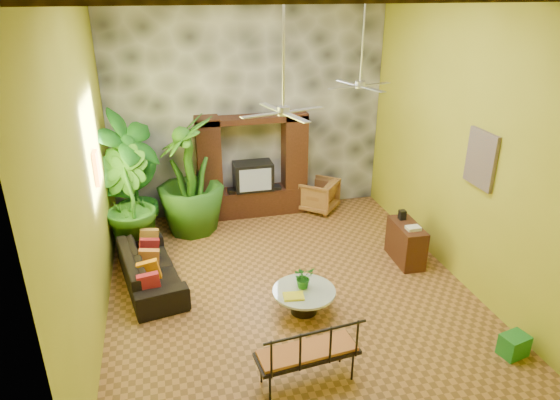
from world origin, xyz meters
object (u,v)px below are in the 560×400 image
object	(u,v)px
wicker_armchair	(318,195)
iron_bench	(309,351)
sofa	(150,268)
tall_plant_b	(127,202)
tall_plant_a	(133,178)
coffee_table	(304,298)
tall_plant_c	(189,176)
side_console	(406,243)
ceiling_fan_front	(283,96)
ceiling_fan_back	(361,73)
green_bin	(514,345)
entertainment_center	(253,174)

from	to	relation	value
wicker_armchair	iron_bench	bearing A→B (deg)	21.54
sofa	tall_plant_b	world-z (taller)	tall_plant_b
tall_plant_a	coffee_table	size ratio (longest dim) A/B	2.69
tall_plant_c	iron_bench	world-z (taller)	tall_plant_c
side_console	tall_plant_c	bearing A→B (deg)	151.61
ceiling_fan_front	iron_bench	xyz separation A→B (m)	(-0.13, -1.88, -2.85)
ceiling_fan_front	side_console	xyz separation A→B (m)	(2.57, 0.77, -3.03)
ceiling_fan_back	tall_plant_b	size ratio (longest dim) A/B	0.89
ceiling_fan_back	tall_plant_b	world-z (taller)	ceiling_fan_back
coffee_table	green_bin	xyz separation A→B (m)	(2.59, -1.68, -0.09)
entertainment_center	sofa	bearing A→B (deg)	-133.22
tall_plant_a	side_console	size ratio (longest dim) A/B	2.87
side_console	green_bin	size ratio (longest dim) A/B	2.54
tall_plant_c	side_console	bearing A→B (deg)	-30.69
ceiling_fan_back	iron_bench	world-z (taller)	ceiling_fan_back
entertainment_center	ceiling_fan_back	bearing A→B (deg)	-50.43
entertainment_center	tall_plant_b	size ratio (longest dim) A/B	1.14
iron_bench	green_bin	world-z (taller)	iron_bench
green_bin	iron_bench	bearing A→B (deg)	177.50
ceiling_fan_front	sofa	bearing A→B (deg)	152.59
wicker_armchair	tall_plant_a	bearing A→B (deg)	-41.95
ceiling_fan_back	sofa	world-z (taller)	ceiling_fan_back
tall_plant_a	iron_bench	bearing A→B (deg)	-65.20
side_console	entertainment_center	bearing A→B (deg)	132.88
sofa	side_console	size ratio (longest dim) A/B	2.31
ceiling_fan_front	sofa	size ratio (longest dim) A/B	0.86
sofa	green_bin	bearing A→B (deg)	-132.66
sofa	side_console	world-z (taller)	side_console
entertainment_center	tall_plant_b	bearing A→B (deg)	-156.07
entertainment_center	wicker_armchair	xyz separation A→B (m)	(1.49, -0.15, -0.60)
green_bin	ceiling_fan_back	bearing A→B (deg)	106.23
tall_plant_c	green_bin	world-z (taller)	tall_plant_c
ceiling_fan_back	tall_plant_b	distance (m)	4.92
ceiling_fan_front	tall_plant_a	size ratio (longest dim) A/B	0.69
tall_plant_a	coffee_table	world-z (taller)	tall_plant_a
entertainment_center	green_bin	world-z (taller)	entertainment_center
entertainment_center	side_console	distance (m)	3.69
tall_plant_c	coffee_table	world-z (taller)	tall_plant_c
ceiling_fan_back	side_console	distance (m)	3.23
ceiling_fan_front	tall_plant_a	distance (m)	4.22
tall_plant_a	iron_bench	xyz separation A→B (m)	(2.19, -4.74, -0.80)
coffee_table	wicker_armchair	bearing A→B (deg)	69.02
wicker_armchair	iron_bench	xyz separation A→B (m)	(-1.81, -5.27, 0.18)
entertainment_center	sofa	xyz separation A→B (m)	(-2.30, -2.45, -0.65)
tall_plant_b	ceiling_fan_front	bearing A→B (deg)	-43.93
tall_plant_b	coffee_table	distance (m)	3.90
ceiling_fan_back	tall_plant_c	distance (m)	3.97
tall_plant_b	tall_plant_c	xyz separation A→B (m)	(1.24, 0.65, 0.19)
tall_plant_c	coffee_table	size ratio (longest dim) A/B	2.47
tall_plant_c	green_bin	bearing A→B (deg)	-51.01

